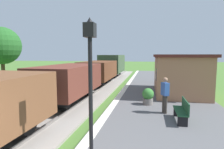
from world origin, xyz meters
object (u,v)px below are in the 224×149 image
object	(u,v)px
bench_near_hut	(182,110)
person_waiting	(165,94)
freight_train	(90,74)
potted_planter	(148,96)
station_hut	(178,74)
bench_down_platform	(163,78)
tree_trackside_far	(2,46)
lamp_post_near	(90,63)

from	to	relation	value
bench_near_hut	person_waiting	xyz separation A→B (m)	(-0.63, 0.97, 0.46)
freight_train	potted_planter	distance (m)	6.17
station_hut	person_waiting	world-z (taller)	station_hut
freight_train	station_hut	size ratio (longest dim) A/B	4.48
bench_down_platform	tree_trackside_far	distance (m)	14.47
bench_near_hut	potted_planter	distance (m)	2.75
freight_train	bench_down_platform	size ratio (longest dim) A/B	17.33
potted_planter	lamp_post_near	size ratio (longest dim) A/B	0.25
person_waiting	freight_train	bearing A→B (deg)	-69.57
freight_train	bench_down_platform	world-z (taller)	freight_train
person_waiting	tree_trackside_far	world-z (taller)	tree_trackside_far
station_hut	potted_planter	xyz separation A→B (m)	(-2.12, -3.66, -0.93)
station_hut	tree_trackside_far	size ratio (longest dim) A/B	1.12
station_hut	bench_down_platform	bearing A→B (deg)	98.51
freight_train	potted_planter	world-z (taller)	freight_train
station_hut	potted_planter	size ratio (longest dim) A/B	6.33
bench_near_hut	tree_trackside_far	bearing A→B (deg)	159.62
freight_train	lamp_post_near	size ratio (longest dim) A/B	7.03
station_hut	lamp_post_near	world-z (taller)	lamp_post_near
bench_near_hut	bench_down_platform	xyz separation A→B (m)	(0.00, 10.70, 0.00)
person_waiting	potted_planter	bearing A→B (deg)	-85.82
person_waiting	station_hut	bearing A→B (deg)	-130.05
bench_near_hut	potted_planter	size ratio (longest dim) A/B	1.64
person_waiting	lamp_post_near	bearing A→B (deg)	36.80
bench_near_hut	person_waiting	bearing A→B (deg)	123.04
bench_near_hut	tree_trackside_far	xyz separation A→B (m)	(-12.86, 4.78, 2.98)
freight_train	bench_near_hut	distance (m)	8.80
lamp_post_near	bench_near_hut	bearing A→B (deg)	48.80
freight_train	lamp_post_near	xyz separation A→B (m)	(3.22, -9.58, 1.32)
station_hut	tree_trackside_far	distance (m)	13.78
lamp_post_near	freight_train	bearing A→B (deg)	108.57
person_waiting	tree_trackside_far	distance (m)	13.06
person_waiting	tree_trackside_far	xyz separation A→B (m)	(-12.24, 3.81, 2.52)
bench_down_platform	potted_planter	size ratio (longest dim) A/B	1.64
potted_planter	lamp_post_near	xyz separation A→B (m)	(-1.46, -5.64, 2.08)
lamp_post_near	tree_trackside_far	bearing A→B (deg)	141.07
bench_down_platform	person_waiting	world-z (taller)	person_waiting
person_waiting	tree_trackside_far	bearing A→B (deg)	-42.62
station_hut	bench_near_hut	xyz separation A→B (m)	(-0.70, -6.02, -0.93)
station_hut	potted_planter	distance (m)	4.33
station_hut	potted_planter	world-z (taller)	station_hut
freight_train	person_waiting	world-z (taller)	freight_train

